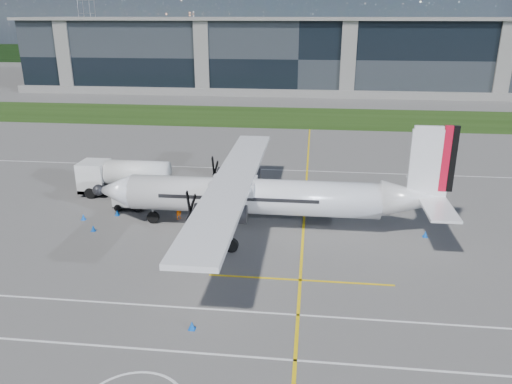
# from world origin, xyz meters

# --- Properties ---
(ground) EXTENTS (400.00, 400.00, 0.00)m
(ground) POSITION_xyz_m (0.00, 40.00, 0.00)
(ground) COLOR #595755
(ground) RESTS_ON ground
(grass_strip) EXTENTS (400.00, 18.00, 0.04)m
(grass_strip) POSITION_xyz_m (0.00, 48.00, 0.02)
(grass_strip) COLOR #1D380F
(grass_strip) RESTS_ON ground
(terminal_building) EXTENTS (120.00, 20.00, 15.00)m
(terminal_building) POSITION_xyz_m (0.00, 80.00, 7.50)
(terminal_building) COLOR black
(terminal_building) RESTS_ON ground
(tree_line) EXTENTS (400.00, 6.00, 6.00)m
(tree_line) POSITION_xyz_m (0.00, 140.00, 3.00)
(tree_line) COLOR black
(tree_line) RESTS_ON ground
(pylon_west) EXTENTS (9.00, 4.60, 30.00)m
(pylon_west) POSITION_xyz_m (-80.00, 150.00, 15.00)
(pylon_west) COLOR gray
(pylon_west) RESTS_ON ground
(yellow_taxiway_centerline) EXTENTS (0.20, 70.00, 0.01)m
(yellow_taxiway_centerline) POSITION_xyz_m (3.00, 10.00, 0.01)
(yellow_taxiway_centerline) COLOR yellow
(yellow_taxiway_centerline) RESTS_ON ground
(white_lane_line) EXTENTS (90.00, 0.15, 0.01)m
(white_lane_line) POSITION_xyz_m (0.00, -14.00, 0.01)
(white_lane_line) COLOR white
(white_lane_line) RESTS_ON ground
(turboprop_aircraft) EXTENTS (27.96, 28.99, 8.70)m
(turboprop_aircraft) POSITION_xyz_m (-0.01, 2.03, 4.35)
(turboprop_aircraft) COLOR white
(turboprop_aircraft) RESTS_ON ground
(fuel_tanker_truck) EXTENTS (9.05, 2.94, 3.39)m
(fuel_tanker_truck) POSITION_xyz_m (-14.58, 8.33, 1.70)
(fuel_tanker_truck) COLOR silver
(fuel_tanker_truck) RESTS_ON ground
(baggage_tug) EXTENTS (3.06, 1.84, 1.84)m
(baggage_tug) POSITION_xyz_m (-12.29, 5.03, 0.92)
(baggage_tug) COLOR silver
(baggage_tug) RESTS_ON ground
(ground_crew_person) EXTENTS (0.85, 0.94, 1.89)m
(ground_crew_person) POSITION_xyz_m (-7.45, 3.13, 0.95)
(ground_crew_person) COLOR #F25907
(ground_crew_person) RESTS_ON ground
(safety_cone_stbdwing) EXTENTS (0.36, 0.36, 0.50)m
(safety_cone_stbdwing) POSITION_xyz_m (-2.81, 16.19, 0.25)
(safety_cone_stbdwing) COLOR blue
(safety_cone_stbdwing) RESTS_ON ground
(safety_cone_fwd) EXTENTS (0.36, 0.36, 0.50)m
(safety_cone_fwd) POSITION_xyz_m (-15.36, 2.03, 0.25)
(safety_cone_fwd) COLOR blue
(safety_cone_fwd) RESTS_ON ground
(safety_cone_nose_port) EXTENTS (0.36, 0.36, 0.50)m
(safety_cone_nose_port) POSITION_xyz_m (-13.57, -0.09, 0.25)
(safety_cone_nose_port) COLOR blue
(safety_cone_nose_port) RESTS_ON ground
(safety_cone_tail) EXTENTS (0.36, 0.36, 0.50)m
(safety_cone_tail) POSITION_xyz_m (12.37, 1.76, 0.25)
(safety_cone_tail) COLOR blue
(safety_cone_tail) RESTS_ON ground
(safety_cone_nose_stbd) EXTENTS (0.36, 0.36, 0.50)m
(safety_cone_nose_stbd) POSITION_xyz_m (-12.90, 3.24, 0.25)
(safety_cone_nose_stbd) COLOR blue
(safety_cone_nose_stbd) RESTS_ON ground
(safety_cone_portwing) EXTENTS (0.36, 0.36, 0.50)m
(safety_cone_portwing) POSITION_xyz_m (-2.71, -12.03, 0.25)
(safety_cone_portwing) COLOR blue
(safety_cone_portwing) RESTS_ON ground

